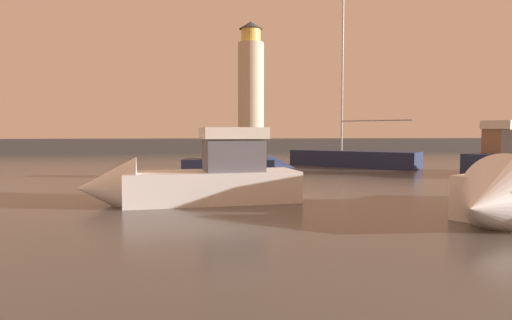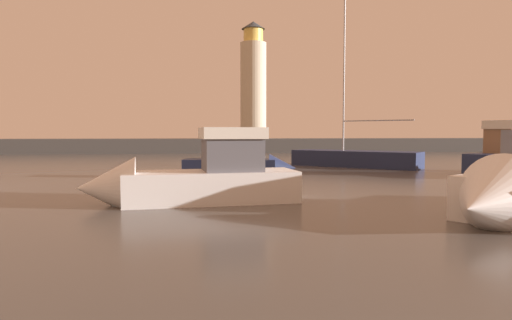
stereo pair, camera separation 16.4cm
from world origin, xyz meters
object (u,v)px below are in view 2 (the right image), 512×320
at_px(lighthouse, 253,84).
at_px(sailboat_moored, 355,158).
at_px(motorboat_0, 240,164).
at_px(motorboat_3, 186,179).

bearing_deg(lighthouse, sailboat_moored, -81.47).
xyz_separation_m(lighthouse, sailboat_moored, (3.79, -25.27, -7.92)).
relative_size(lighthouse, motorboat_0, 2.41).
xyz_separation_m(lighthouse, motorboat_3, (-7.65, -39.79, -7.72)).
relative_size(lighthouse, motorboat_3, 1.95).
bearing_deg(motorboat_3, sailboat_moored, 51.78).
bearing_deg(motorboat_3, motorboat_0, 71.30).
xyz_separation_m(motorboat_0, motorboat_3, (-2.65, -7.82, 0.06)).
relative_size(motorboat_3, sailboat_moored, 0.58).
distance_m(motorboat_3, sailboat_moored, 18.50).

